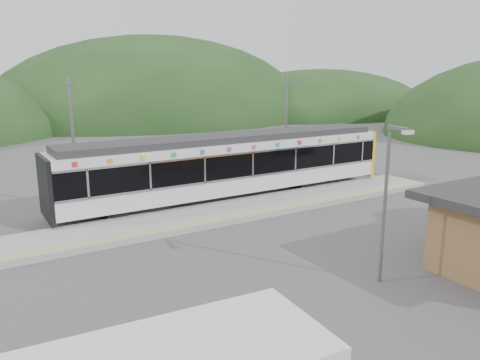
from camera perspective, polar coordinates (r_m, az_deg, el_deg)
ground at (r=22.03m, az=4.50°, el=-6.07°), size 120.00×120.00×0.00m
hills at (r=29.71m, az=8.10°, el=-1.18°), size 146.00×149.00×26.00m
platform at (r=24.59m, az=-0.05°, el=-3.64°), size 26.00×3.20×0.30m
yellow_line at (r=23.50m, az=1.62°, el=-4.04°), size 26.00×0.10×0.01m
train at (r=26.96m, az=-1.04°, el=2.01°), size 20.44×3.01×3.74m
catenary_mast_west at (r=26.12m, az=-19.62°, el=4.44°), size 0.18×1.80×7.00m
catenary_mast_east at (r=32.09m, az=5.67°, el=6.55°), size 0.18×1.80×7.00m
lamp_post at (r=16.36m, az=17.65°, el=-1.28°), size 0.38×1.00×5.51m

